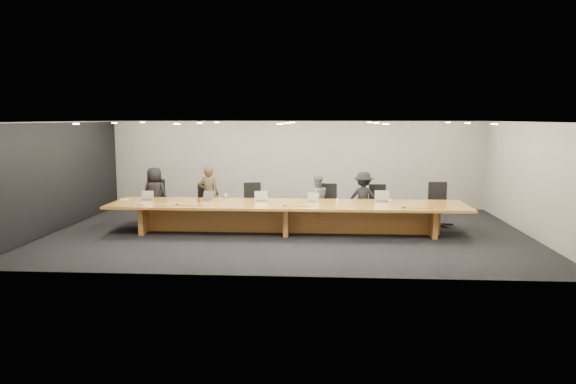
{
  "coord_description": "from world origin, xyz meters",
  "views": [
    {
      "loc": [
        0.96,
        -14.0,
        2.89
      ],
      "look_at": [
        0.0,
        0.3,
        1.0
      ],
      "focal_mm": 35.0,
      "sensor_mm": 36.0,
      "label": 1
    }
  ],
  "objects_px": {
    "laptop_b": "(206,196)",
    "mic_center": "(285,205)",
    "chair_far_left": "(157,200)",
    "chair_mid_left": "(253,203)",
    "chair_right": "(378,204)",
    "mic_left": "(177,204)",
    "paper_cup_near": "(338,201)",
    "laptop_c": "(262,196)",
    "person_a": "(155,195)",
    "paper_cup_far": "(390,201)",
    "conference_table": "(287,212)",
    "person_b": "(209,194)",
    "chair_far_right": "(439,204)",
    "chair_mid_right": "(327,204)",
    "water_bottle": "(226,198)",
    "mic_right": "(404,207)",
    "laptop_e": "(382,196)",
    "av_box": "(140,205)",
    "person_d": "(363,198)",
    "laptop_a": "(146,196)",
    "person_c": "(317,199)",
    "laptop_d": "(312,197)",
    "chair_left": "(204,203)",
    "amber_mug": "(199,200)"
  },
  "relations": [
    {
      "from": "chair_right",
      "to": "paper_cup_near",
      "type": "distance_m",
      "value": 1.6
    },
    {
      "from": "paper_cup_far",
      "to": "laptop_b",
      "type": "bearing_deg",
      "value": 179.36
    },
    {
      "from": "person_b",
      "to": "mic_right",
      "type": "distance_m",
      "value": 5.42
    },
    {
      "from": "chair_right",
      "to": "mic_left",
      "type": "xyz_separation_m",
      "value": [
        -5.12,
        -1.78,
        0.21
      ]
    },
    {
      "from": "person_b",
      "to": "mic_left",
      "type": "relative_size",
      "value": 14.41
    },
    {
      "from": "person_c",
      "to": "laptop_d",
      "type": "height_order",
      "value": "person_c"
    },
    {
      "from": "chair_mid_left",
      "to": "person_c",
      "type": "bearing_deg",
      "value": -10.28
    },
    {
      "from": "laptop_c",
      "to": "mic_center",
      "type": "xyz_separation_m",
      "value": [
        0.65,
        -0.72,
        -0.12
      ]
    },
    {
      "from": "chair_far_right",
      "to": "person_d",
      "type": "xyz_separation_m",
      "value": [
        -2.03,
        0.01,
        0.13
      ]
    },
    {
      "from": "laptop_e",
      "to": "av_box",
      "type": "bearing_deg",
      "value": -165.99
    },
    {
      "from": "chair_far_right",
      "to": "paper_cup_near",
      "type": "relative_size",
      "value": 12.51
    },
    {
      "from": "chair_right",
      "to": "chair_far_right",
      "type": "distance_m",
      "value": 1.63
    },
    {
      "from": "chair_mid_right",
      "to": "amber_mug",
      "type": "bearing_deg",
      "value": -148.84
    },
    {
      "from": "laptop_d",
      "to": "water_bottle",
      "type": "relative_size",
      "value": 1.41
    },
    {
      "from": "chair_mid_left",
      "to": "mic_center",
      "type": "bearing_deg",
      "value": -69.7
    },
    {
      "from": "person_d",
      "to": "laptop_a",
      "type": "bearing_deg",
      "value": 18.98
    },
    {
      "from": "laptop_e",
      "to": "paper_cup_far",
      "type": "xyz_separation_m",
      "value": [
        0.19,
        -0.12,
        -0.1
      ]
    },
    {
      "from": "water_bottle",
      "to": "mic_right",
      "type": "relative_size",
      "value": 1.85
    },
    {
      "from": "chair_mid_left",
      "to": "mic_left",
      "type": "bearing_deg",
      "value": -145.83
    },
    {
      "from": "chair_right",
      "to": "av_box",
      "type": "height_order",
      "value": "chair_right"
    },
    {
      "from": "mic_left",
      "to": "laptop_d",
      "type": "bearing_deg",
      "value": 12.74
    },
    {
      "from": "conference_table",
      "to": "person_b",
      "type": "distance_m",
      "value": 2.61
    },
    {
      "from": "person_a",
      "to": "laptop_b",
      "type": "distance_m",
      "value": 1.8
    },
    {
      "from": "mic_right",
      "to": "person_a",
      "type": "bearing_deg",
      "value": 165.78
    },
    {
      "from": "av_box",
      "to": "person_c",
      "type": "bearing_deg",
      "value": 3.88
    },
    {
      "from": "chair_right",
      "to": "chair_mid_right",
      "type": "bearing_deg",
      "value": -178.25
    },
    {
      "from": "chair_far_left",
      "to": "chair_mid_left",
      "type": "distance_m",
      "value": 2.75
    },
    {
      "from": "chair_left",
      "to": "water_bottle",
      "type": "height_order",
      "value": "chair_left"
    },
    {
      "from": "person_b",
      "to": "mic_right",
      "type": "bearing_deg",
      "value": 161.24
    },
    {
      "from": "laptop_b",
      "to": "paper_cup_far",
      "type": "bearing_deg",
      "value": 22.01
    },
    {
      "from": "mic_left",
      "to": "paper_cup_far",
      "type": "bearing_deg",
      "value": 7.94
    },
    {
      "from": "chair_mid_right",
      "to": "person_b",
      "type": "distance_m",
      "value": 3.28
    },
    {
      "from": "chair_far_right",
      "to": "paper_cup_far",
      "type": "xyz_separation_m",
      "value": [
        -1.42,
        -0.9,
        0.19
      ]
    },
    {
      "from": "laptop_b",
      "to": "mic_center",
      "type": "bearing_deg",
      "value": 2.97
    },
    {
      "from": "person_a",
      "to": "person_c",
      "type": "height_order",
      "value": "person_a"
    },
    {
      "from": "chair_mid_left",
      "to": "paper_cup_near",
      "type": "relative_size",
      "value": 11.89
    },
    {
      "from": "person_a",
      "to": "laptop_e",
      "type": "distance_m",
      "value": 6.23
    },
    {
      "from": "chair_mid_right",
      "to": "mic_left",
      "type": "relative_size",
      "value": 10.13
    },
    {
      "from": "amber_mug",
      "to": "laptop_c",
      "type": "bearing_deg",
      "value": 7.76
    },
    {
      "from": "chair_mid_right",
      "to": "laptop_b",
      "type": "relative_size",
      "value": 3.46
    },
    {
      "from": "person_a",
      "to": "paper_cup_far",
      "type": "height_order",
      "value": "person_a"
    },
    {
      "from": "chair_mid_left",
      "to": "person_b",
      "type": "bearing_deg",
      "value": 167.75
    },
    {
      "from": "laptop_b",
      "to": "laptop_c",
      "type": "relative_size",
      "value": 0.95
    },
    {
      "from": "chair_mid_left",
      "to": "mic_center",
      "type": "xyz_separation_m",
      "value": [
        1.01,
        -1.65,
        0.2
      ]
    },
    {
      "from": "conference_table",
      "to": "laptop_e",
      "type": "height_order",
      "value": "laptop_e"
    },
    {
      "from": "chair_far_left",
      "to": "mic_right",
      "type": "bearing_deg",
      "value": -32.56
    },
    {
      "from": "person_b",
      "to": "mic_right",
      "type": "relative_size",
      "value": 13.59
    },
    {
      "from": "person_b",
      "to": "water_bottle",
      "type": "height_order",
      "value": "person_b"
    },
    {
      "from": "chair_far_right",
      "to": "laptop_c",
      "type": "height_order",
      "value": "chair_far_right"
    },
    {
      "from": "mic_right",
      "to": "chair_mid_right",
      "type": "bearing_deg",
      "value": 135.25
    }
  ]
}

